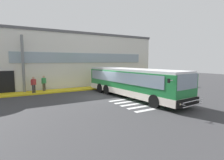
{
  "coord_description": "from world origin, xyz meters",
  "views": [
    {
      "loc": [
        -7.21,
        -15.13,
        3.42
      ],
      "look_at": [
        1.52,
        0.13,
        1.5
      ],
      "focal_mm": 28.07,
      "sensor_mm": 36.0,
      "label": 1
    }
  ],
  "objects_px": {
    "entry_support_column": "(23,64)",
    "bus_main_foreground": "(132,83)",
    "passenger_near_column": "(33,84)",
    "passenger_by_doorway": "(44,82)"
  },
  "relations": [
    {
      "from": "entry_support_column",
      "to": "passenger_by_doorway",
      "type": "relative_size",
      "value": 3.55
    },
    {
      "from": "entry_support_column",
      "to": "passenger_by_doorway",
      "type": "xyz_separation_m",
      "value": [
        1.91,
        -0.4,
        -2.04
      ]
    },
    {
      "from": "bus_main_foreground",
      "to": "passenger_near_column",
      "type": "height_order",
      "value": "bus_main_foreground"
    },
    {
      "from": "bus_main_foreground",
      "to": "passenger_by_doorway",
      "type": "xyz_separation_m",
      "value": [
        -6.8,
        6.89,
        -0.26
      ]
    },
    {
      "from": "entry_support_column",
      "to": "passenger_by_doorway",
      "type": "distance_m",
      "value": 2.83
    },
    {
      "from": "entry_support_column",
      "to": "passenger_near_column",
      "type": "bearing_deg",
      "value": -55.39
    },
    {
      "from": "bus_main_foreground",
      "to": "passenger_near_column",
      "type": "xyz_separation_m",
      "value": [
        -7.92,
        6.16,
        -0.22
      ]
    },
    {
      "from": "passenger_by_doorway",
      "to": "bus_main_foreground",
      "type": "bearing_deg",
      "value": -45.39
    },
    {
      "from": "entry_support_column",
      "to": "bus_main_foreground",
      "type": "height_order",
      "value": "entry_support_column"
    },
    {
      "from": "bus_main_foreground",
      "to": "passenger_by_doorway",
      "type": "bearing_deg",
      "value": 134.61
    }
  ]
}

